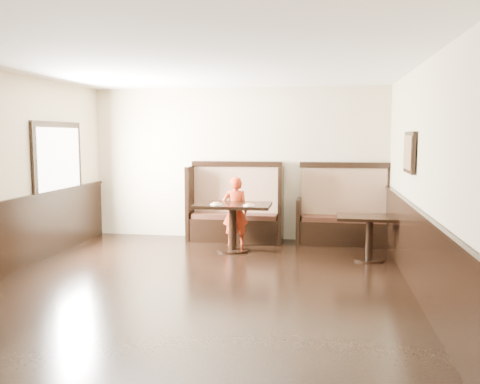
% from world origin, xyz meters
% --- Properties ---
extents(ground, '(7.00, 7.00, 0.00)m').
position_xyz_m(ground, '(0.00, 0.00, 0.00)').
color(ground, black).
rests_on(ground, ground).
extents(room_shell, '(7.00, 7.00, 7.00)m').
position_xyz_m(room_shell, '(-0.30, 0.28, 0.67)').
color(room_shell, '#C4B68E').
rests_on(room_shell, ground).
extents(booth_main, '(1.75, 0.72, 1.45)m').
position_xyz_m(booth_main, '(0.00, 3.30, 0.53)').
color(booth_main, black).
rests_on(booth_main, ground).
extents(booth_neighbor, '(1.65, 0.72, 1.45)m').
position_xyz_m(booth_neighbor, '(1.95, 3.29, 0.48)').
color(booth_neighbor, black).
rests_on(booth_neighbor, ground).
extents(table_main, '(1.26, 0.80, 0.80)m').
position_xyz_m(table_main, '(0.11, 2.39, 0.61)').
color(table_main, black).
rests_on(table_main, ground).
extents(table_neighbor, '(1.00, 0.66, 0.69)m').
position_xyz_m(table_neighbor, '(2.30, 2.10, 0.52)').
color(table_neighbor, black).
rests_on(table_neighbor, ground).
extents(child, '(0.49, 0.37, 1.22)m').
position_xyz_m(child, '(0.08, 2.79, 0.61)').
color(child, '#A62A11').
rests_on(child, ground).
extents(pizza_plate_left, '(0.20, 0.20, 0.04)m').
position_xyz_m(pizza_plate_left, '(-0.14, 2.23, 0.81)').
color(pizza_plate_left, white).
rests_on(pizza_plate_left, table_main).
extents(pizza_plate_right, '(0.19, 0.19, 0.04)m').
position_xyz_m(pizza_plate_right, '(0.41, 2.19, 0.81)').
color(pizza_plate_right, white).
rests_on(pizza_plate_right, table_main).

